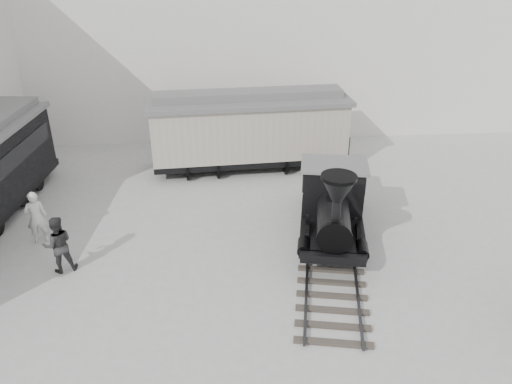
{
  "coord_description": "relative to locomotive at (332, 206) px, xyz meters",
  "views": [
    {
      "loc": [
        -1.7,
        -10.73,
        9.41
      ],
      "look_at": [
        -0.5,
        3.81,
        2.0
      ],
      "focal_mm": 35.0,
      "sensor_mm": 36.0,
      "label": 1
    }
  ],
  "objects": [
    {
      "name": "ground",
      "position": [
        -2.13,
        -3.99,
        -1.24
      ],
      "size": [
        90.0,
        90.0,
        0.0
      ],
      "primitive_type": "plane",
      "color": "#9E9E9B"
    },
    {
      "name": "north_wall",
      "position": [
        -2.13,
        11.0,
        4.31
      ],
      "size": [
        34.0,
        2.51,
        11.0
      ],
      "color": "silver",
      "rests_on": "ground"
    },
    {
      "name": "locomotive",
      "position": [
        0.0,
        0.0,
        0.0
      ],
      "size": [
        3.89,
        9.76,
        3.37
      ],
      "rotation": [
        0.0,
        0.0,
        -0.2
      ],
      "color": "#3E3731",
      "rests_on": "ground"
    },
    {
      "name": "boxcar",
      "position": [
        -2.4,
        6.3,
        0.64
      ],
      "size": [
        8.95,
        3.29,
        3.6
      ],
      "rotation": [
        0.0,
        0.0,
        0.06
      ],
      "color": "black",
      "rests_on": "ground"
    },
    {
      "name": "visitor_a",
      "position": [
        -10.09,
        0.6,
        -0.29
      ],
      "size": [
        0.81,
        0.67,
        1.91
      ],
      "primitive_type": "imported",
      "rotation": [
        0.0,
        0.0,
        3.5
      ],
      "color": "silver",
      "rests_on": "ground"
    },
    {
      "name": "visitor_b",
      "position": [
        -8.88,
        -1.22,
        -0.29
      ],
      "size": [
        1.11,
        0.99,
        1.9
      ],
      "primitive_type": "imported",
      "rotation": [
        0.0,
        0.0,
        3.48
      ],
      "color": "#2C2C2D",
      "rests_on": "ground"
    }
  ]
}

